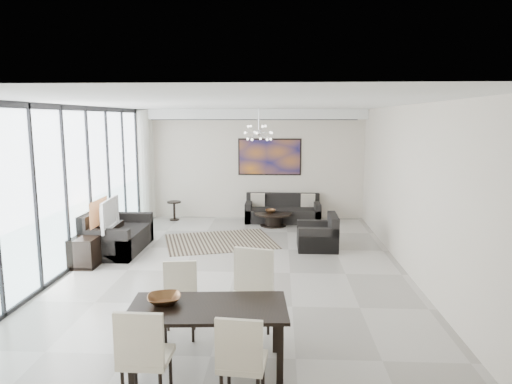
# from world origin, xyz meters

# --- Properties ---
(room_shell) EXTENTS (6.00, 9.00, 2.90)m
(room_shell) POSITION_xyz_m (0.46, 0.00, 1.45)
(room_shell) COLOR #A8A39B
(room_shell) RESTS_ON ground
(window_wall) EXTENTS (0.37, 8.95, 2.90)m
(window_wall) POSITION_xyz_m (-2.86, 0.00, 1.47)
(window_wall) COLOR silver
(window_wall) RESTS_ON floor
(soffit) EXTENTS (5.98, 0.40, 0.26)m
(soffit) POSITION_xyz_m (0.00, 4.30, 2.77)
(soffit) COLOR white
(soffit) RESTS_ON room_shell
(painting) EXTENTS (1.68, 0.04, 0.98)m
(painting) POSITION_xyz_m (0.50, 4.47, 1.65)
(painting) COLOR #B36218
(painting) RESTS_ON room_shell
(chandelier) EXTENTS (0.66, 0.66, 0.71)m
(chandelier) POSITION_xyz_m (0.30, 2.50, 2.35)
(chandelier) COLOR silver
(chandelier) RESTS_ON room_shell
(rug) EXTENTS (2.71, 2.36, 0.01)m
(rug) POSITION_xyz_m (-0.52, 1.98, 0.01)
(rug) COLOR black
(rug) RESTS_ON floor
(coffee_table) EXTENTS (0.95, 0.95, 0.33)m
(coffee_table) POSITION_xyz_m (0.62, 3.54, 0.19)
(coffee_table) COLOR black
(coffee_table) RESTS_ON floor
(bowl_coffee) EXTENTS (0.29, 0.29, 0.08)m
(bowl_coffee) POSITION_xyz_m (0.55, 3.56, 0.37)
(bowl_coffee) COLOR brown
(bowl_coffee) RESTS_ON coffee_table
(sofa_main) EXTENTS (1.94, 0.79, 0.71)m
(sofa_main) POSITION_xyz_m (0.86, 4.06, 0.24)
(sofa_main) COLOR black
(sofa_main) RESTS_ON floor
(loveseat) EXTENTS (0.97, 1.72, 0.86)m
(loveseat) POSITION_xyz_m (-2.55, 1.21, 0.29)
(loveseat) COLOR black
(loveseat) RESTS_ON floor
(armchair) EXTENTS (0.80, 0.85, 0.71)m
(armchair) POSITION_xyz_m (1.59, 1.55, 0.24)
(armchair) COLOR black
(armchair) RESTS_ON floor
(side_table) EXTENTS (0.37, 0.37, 0.50)m
(side_table) POSITION_xyz_m (-2.01, 4.04, 0.33)
(side_table) COLOR black
(side_table) RESTS_ON floor
(tv_console) EXTENTS (0.49, 1.73, 0.54)m
(tv_console) POSITION_xyz_m (-2.76, 0.76, 0.27)
(tv_console) COLOR black
(tv_console) RESTS_ON floor
(television) EXTENTS (0.21, 1.04, 0.59)m
(television) POSITION_xyz_m (-2.60, 0.80, 0.84)
(television) COLOR gray
(television) RESTS_ON tv_console
(dining_table) EXTENTS (1.73, 0.95, 0.70)m
(dining_table) POSITION_xyz_m (0.02, -3.10, 0.61)
(dining_table) COLOR black
(dining_table) RESTS_ON floor
(dining_chair_sw) EXTENTS (0.46, 0.46, 0.97)m
(dining_chair_sw) POSITION_xyz_m (-0.47, -3.81, 0.56)
(dining_chair_sw) COLOR beige
(dining_chair_sw) RESTS_ON floor
(dining_chair_se) EXTENTS (0.47, 0.47, 0.93)m
(dining_chair_se) POSITION_xyz_m (0.43, -3.81, 0.53)
(dining_chair_se) COLOR beige
(dining_chair_se) RESTS_ON floor
(dining_chair_nw) EXTENTS (0.47, 0.47, 0.90)m
(dining_chair_nw) POSITION_xyz_m (-0.46, -2.32, 0.52)
(dining_chair_nw) COLOR beige
(dining_chair_nw) RESTS_ON floor
(dining_chair_ne) EXTENTS (0.61, 0.61, 1.09)m
(dining_chair_ne) POSITION_xyz_m (0.43, -2.35, 0.63)
(dining_chair_ne) COLOR beige
(dining_chair_ne) RESTS_ON floor
(bowl_dining) EXTENTS (0.43, 0.43, 0.09)m
(bowl_dining) POSITION_xyz_m (-0.47, -3.04, 0.74)
(bowl_dining) COLOR brown
(bowl_dining) RESTS_ON dining_table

